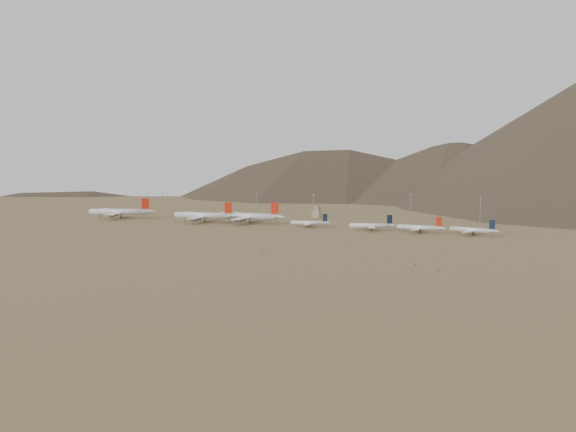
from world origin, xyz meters
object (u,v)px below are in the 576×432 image
at_px(widebody_west, 120,212).
at_px(narrowbody_b, 372,225).
at_px(narrowbody_a, 310,223).
at_px(widebody_centre, 204,215).
at_px(control_tower, 317,213).
at_px(widebody_east, 249,216).

distance_m(widebody_west, narrowbody_b, 271.23).
bearing_deg(narrowbody_b, widebody_west, 159.02).
xyz_separation_m(widebody_west, narrowbody_a, (212.63, -1.38, -3.31)).
distance_m(widebody_centre, narrowbody_b, 169.38).
relative_size(widebody_west, widebody_centre, 1.01).
xyz_separation_m(narrowbody_a, narrowbody_b, (58.51, -4.93, 0.39)).
bearing_deg(widebody_west, widebody_centre, -19.88).
bearing_deg(narrowbody_a, widebody_west, 167.75).
height_order(widebody_centre, control_tower, widebody_centre).
bearing_deg(control_tower, widebody_west, -154.96).
height_order(narrowbody_b, control_tower, narrowbody_b).
xyz_separation_m(widebody_east, control_tower, (40.52, 82.03, -1.92)).
relative_size(narrowbody_a, narrowbody_b, 0.94).
relative_size(widebody_west, widebody_east, 0.98).
xyz_separation_m(widebody_west, widebody_centre, (101.84, -1.67, -0.37)).
distance_m(widebody_centre, control_tower, 124.30).
xyz_separation_m(widebody_east, narrowbody_b, (123.61, -12.14, -2.81)).
bearing_deg(widebody_east, narrowbody_b, -5.93).
distance_m(widebody_west, widebody_centre, 101.86).
relative_size(widebody_centre, narrowbody_a, 1.82).
xyz_separation_m(widebody_east, narrowbody_a, (65.09, -7.21, -3.20)).
height_order(widebody_east, narrowbody_a, widebody_east).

